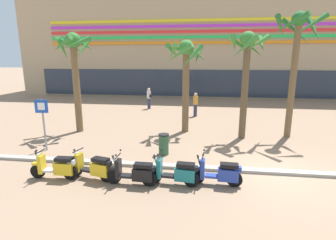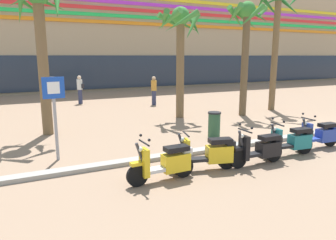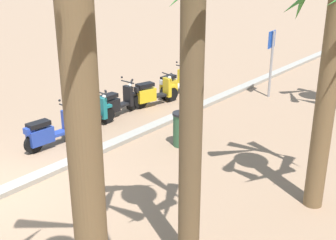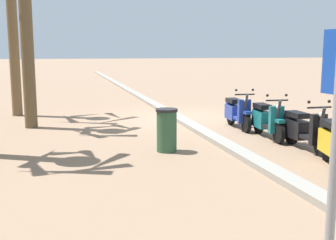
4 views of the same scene
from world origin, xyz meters
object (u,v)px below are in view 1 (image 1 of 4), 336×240
scooter_yellow_second_in_line (57,167)px  palm_tree_by_mall_entrance (186,64)px  scooter_teal_tail_end (177,173)px  palm_tree_mid_walkway (296,46)px  scooter_blue_far_back (220,173)px  litter_bin (164,144)px  pedestrian_strolling_near_curb (149,98)px  scooter_yellow_lead_nearest (94,167)px  crossing_sign (43,119)px  pedestrian_window_shopping (195,104)px  palm_tree_near_sign (247,60)px  scooter_black_mid_centre (135,173)px  palm_tree_far_corner (74,60)px

scooter_yellow_second_in_line → palm_tree_by_mall_entrance: (4.02, 6.93, 3.44)m
palm_tree_by_mall_entrance → scooter_teal_tail_end: bearing=-88.1°
palm_tree_mid_walkway → scooter_yellow_second_in_line: bearing=-145.7°
scooter_blue_far_back → litter_bin: bearing=131.0°
pedestrian_strolling_near_curb → scooter_yellow_lead_nearest: bearing=-86.5°
crossing_sign → pedestrian_window_shopping: bearing=51.7°
scooter_yellow_second_in_line → palm_tree_near_sign: palm_tree_near_sign is taller
scooter_yellow_second_in_line → scooter_black_mid_centre: size_ratio=0.99×
palm_tree_near_sign → litter_bin: palm_tree_near_sign is taller
scooter_yellow_second_in_line → scooter_blue_far_back: same height
pedestrian_window_shopping → palm_tree_far_corner: bearing=-142.6°
scooter_blue_far_back → palm_tree_far_corner: (-7.81, 5.83, 3.68)m
scooter_yellow_lead_nearest → pedestrian_window_shopping: bearing=73.9°
scooter_yellow_second_in_line → palm_tree_near_sign: size_ratio=0.32×
scooter_yellow_lead_nearest → scooter_black_mid_centre: (1.55, -0.22, -0.01)m
scooter_yellow_second_in_line → pedestrian_strolling_near_curb: size_ratio=0.99×
scooter_black_mid_centre → palm_tree_by_mall_entrance: size_ratio=0.34×
litter_bin → scooter_yellow_lead_nearest: bearing=-126.2°
scooter_blue_far_back → palm_tree_near_sign: palm_tree_near_sign is taller
crossing_sign → palm_tree_by_mall_entrance: (6.19, 4.18, 2.38)m
palm_tree_far_corner → pedestrian_strolling_near_curb: (2.61, 7.50, -3.18)m
palm_tree_near_sign → litter_bin: size_ratio=5.81×
scooter_blue_far_back → palm_tree_by_mall_entrance: palm_tree_by_mall_entrance is taller
scooter_teal_tail_end → palm_tree_far_corner: size_ratio=0.32×
scooter_yellow_lead_nearest → palm_tree_by_mall_entrance: size_ratio=0.35×
palm_tree_far_corner → scooter_teal_tail_end: bearing=-43.3°
scooter_blue_far_back → crossing_sign: 8.30m
palm_tree_near_sign → litter_bin: 6.10m
palm_tree_far_corner → pedestrian_window_shopping: (6.60, 5.05, -3.19)m
scooter_yellow_second_in_line → crossing_sign: size_ratio=0.73×
scooter_yellow_second_in_line → pedestrian_window_shopping: pedestrian_window_shopping is taller
scooter_teal_tail_end → litter_bin: size_ratio=1.90×
scooter_yellow_second_in_line → scooter_yellow_lead_nearest: (1.30, 0.14, 0.01)m
scooter_teal_tail_end → palm_tree_by_mall_entrance: bearing=91.9°
scooter_black_mid_centre → palm_tree_far_corner: palm_tree_far_corner is taller
scooter_yellow_second_in_line → palm_tree_by_mall_entrance: size_ratio=0.34×
scooter_teal_tail_end → palm_tree_by_mall_entrance: size_ratio=0.35×
scooter_yellow_lead_nearest → palm_tree_by_mall_entrance: 8.08m
crossing_sign → palm_tree_far_corner: (0.05, 3.36, 2.62)m
palm_tree_mid_walkway → palm_tree_near_sign: palm_tree_mid_walkway is taller
scooter_blue_far_back → palm_tree_by_mall_entrance: 7.67m
palm_tree_by_mall_entrance → scooter_yellow_lead_nearest: bearing=-111.8°
pedestrian_window_shopping → palm_tree_near_sign: bearing=-62.3°
palm_tree_far_corner → crossing_sign: bearing=-90.8°
palm_tree_near_sign → litter_bin: (-3.82, -3.07, -3.63)m
crossing_sign → palm_tree_near_sign: 10.25m
palm_tree_far_corner → litter_bin: (5.49, -3.16, -3.64)m
scooter_blue_far_back → pedestrian_window_shopping: 10.96m
crossing_sign → pedestrian_strolling_near_curb: bearing=76.3°
scooter_yellow_second_in_line → palm_tree_far_corner: palm_tree_far_corner is taller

